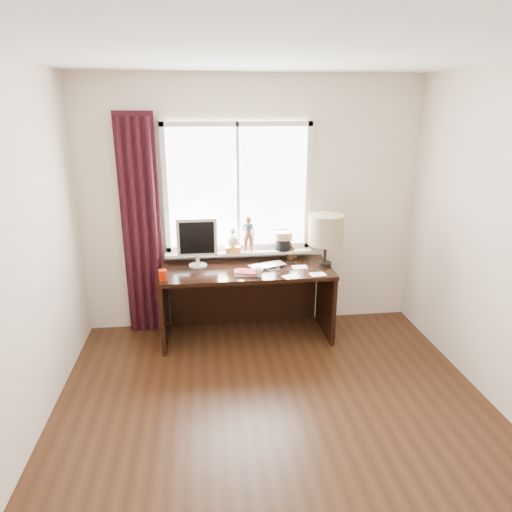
{
  "coord_description": "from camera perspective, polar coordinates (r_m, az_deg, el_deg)",
  "views": [
    {
      "loc": [
        -0.51,
        -2.63,
        2.27
      ],
      "look_at": [
        -0.05,
        1.25,
        1.0
      ],
      "focal_mm": 32.0,
      "sensor_mm": 36.0,
      "label": 1
    }
  ],
  "objects": [
    {
      "name": "curtain",
      "position": [
        4.72,
        -14.15,
        3.29
      ],
      "size": [
        0.38,
        0.09,
        2.25
      ],
      "color": "black",
      "rests_on": "floor"
    },
    {
      "name": "laptop",
      "position": [
        4.57,
        1.43,
        -1.23
      ],
      "size": [
        0.43,
        0.34,
        0.03
      ],
      "primitive_type": "imported",
      "rotation": [
        0.0,
        0.0,
        0.34
      ],
      "color": "silver",
      "rests_on": "desk"
    },
    {
      "name": "brush_holder",
      "position": [
        4.82,
        4.28,
        0.34
      ],
      "size": [
        0.09,
        0.09,
        0.25
      ],
      "color": "black",
      "rests_on": "desk"
    },
    {
      "name": "icon_frame",
      "position": [
        4.85,
        4.55,
        0.5
      ],
      "size": [
        0.1,
        0.03,
        0.13
      ],
      "color": "gold",
      "rests_on": "desk"
    },
    {
      "name": "red_cup",
      "position": [
        4.3,
        -11.56,
        -2.37
      ],
      "size": [
        0.08,
        0.08,
        0.1
      ],
      "primitive_type": "cylinder",
      "color": "#941600",
      "rests_on": "desk"
    },
    {
      "name": "wall_back",
      "position": [
        4.76,
        -0.48,
        6.24
      ],
      "size": [
        3.5,
        0.0,
        2.6
      ],
      "primitive_type": "cube",
      "rotation": [
        1.57,
        0.0,
        0.0
      ],
      "color": "beige",
      "rests_on": "ground"
    },
    {
      "name": "monitor",
      "position": [
        4.56,
        -7.39,
        2.05
      ],
      "size": [
        0.4,
        0.18,
        0.49
      ],
      "color": "beige",
      "rests_on": "desk"
    },
    {
      "name": "floor",
      "position": [
        3.51,
        3.5,
        -22.3
      ],
      "size": [
        3.5,
        4.0,
        0.0
      ],
      "primitive_type": "cube",
      "color": "#3A1F10",
      "rests_on": "ground"
    },
    {
      "name": "loose_papers",
      "position": [
        4.45,
        5.88,
        -2.07
      ],
      "size": [
        0.44,
        0.39,
        0.0
      ],
      "color": "white",
      "rests_on": "desk"
    },
    {
      "name": "desk_cables",
      "position": [
        4.62,
        1.56,
        -1.16
      ],
      "size": [
        0.51,
        0.3,
        0.01
      ],
      "color": "black",
      "rests_on": "desk"
    },
    {
      "name": "mug",
      "position": [
        4.31,
        0.36,
        -2.01
      ],
      "size": [
        0.12,
        0.12,
        0.09
      ],
      "primitive_type": "imported",
      "rotation": [
        0.0,
        0.0,
        0.64
      ],
      "color": "white",
      "rests_on": "desk"
    },
    {
      "name": "window",
      "position": [
        4.69,
        -2.14,
        6.11
      ],
      "size": [
        1.52,
        0.21,
        1.4
      ],
      "color": "white",
      "rests_on": "ground"
    },
    {
      "name": "desk",
      "position": [
        4.72,
        -1.29,
        -3.95
      ],
      "size": [
        1.7,
        0.7,
        0.75
      ],
      "color": "black",
      "rests_on": "floor"
    },
    {
      "name": "ceiling",
      "position": [
        2.7,
        4.64,
        24.95
      ],
      "size": [
        3.5,
        4.0,
        0.0
      ],
      "primitive_type": "cube",
      "color": "white",
      "rests_on": "wall_back"
    },
    {
      "name": "table_lamp",
      "position": [
        4.59,
        8.76,
        3.19
      ],
      "size": [
        0.35,
        0.35,
        0.52
      ],
      "color": "black",
      "rests_on": "desk"
    },
    {
      "name": "notebook_stack",
      "position": [
        4.39,
        -1.21,
        -2.06
      ],
      "size": [
        0.25,
        0.2,
        0.03
      ],
      "color": "beige",
      "rests_on": "desk"
    }
  ]
}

